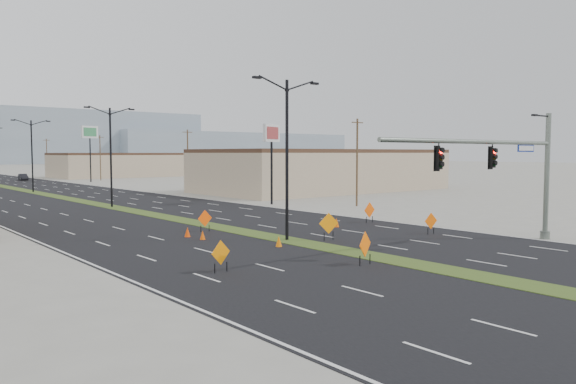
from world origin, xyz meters
TOP-DOWN VIEW (x-y plane):
  - ground at (0.00, 0.00)m, footprint 600.00×600.00m
  - building_se_near at (34.00, 45.00)m, footprint 36.00×18.00m
  - building_se_far at (38.00, 110.00)m, footprint 44.00×16.00m
  - mesa_east at (180.00, 290.00)m, footprint 160.00×50.00m
  - signal_mast at (8.56, 2.00)m, footprint 16.30×0.60m
  - streetlight_0 at (0.00, 12.00)m, footprint 5.15×0.24m
  - streetlight_1 at (0.00, 40.00)m, footprint 5.15×0.24m
  - streetlight_2 at (0.00, 68.00)m, footprint 5.15×0.24m
  - utility_pole_0 at (20.00, 25.00)m, footprint 1.60×0.20m
  - utility_pole_1 at (20.00, 60.00)m, footprint 1.60×0.20m
  - utility_pole_2 at (20.00, 95.00)m, footprint 1.60×0.20m
  - utility_pole_3 at (20.00, 130.00)m, footprint 1.60×0.20m
  - car_mid at (8.04, 104.85)m, footprint 1.73×4.08m
  - construction_sign_0 at (-8.39, 6.56)m, footprint 1.12×0.25m
  - construction_sign_1 at (-2.00, 3.53)m, footprint 1.19×0.43m
  - construction_sign_2 at (-2.00, 18.57)m, footprint 1.15×0.12m
  - construction_sign_3 at (2.00, 10.31)m, footprint 1.26×0.46m
  - construction_sign_4 at (9.17, 7.84)m, footprint 1.10×0.21m
  - construction_sign_5 at (10.61, 14.70)m, footprint 1.23×0.09m
  - cone_0 at (-3.97, 15.59)m, footprint 0.45×0.45m
  - cone_1 at (-1.92, 10.40)m, footprint 0.50×0.50m
  - cone_2 at (6.81, 14.52)m, footprint 0.47×0.47m
  - cone_3 at (-4.16, 17.19)m, footprint 0.47×0.47m
  - pole_sign_east_near at (14.48, 32.22)m, footprint 2.74×1.26m
  - pole_sign_east_far at (16.29, 90.26)m, footprint 3.42×1.21m

SIDE VIEW (x-z plane):
  - ground at x=0.00m, z-range 0.00..0.00m
  - cone_0 at x=-3.97m, z-range 0.00..0.59m
  - cone_1 at x=-1.92m, z-range 0.00..0.65m
  - cone_3 at x=-4.16m, z-range 0.00..0.67m
  - cone_2 at x=6.81m, z-range 0.00..0.68m
  - car_mid at x=8.04m, z-range 0.00..1.31m
  - construction_sign_4 at x=9.17m, z-range 0.12..1.59m
  - construction_sign_0 at x=-8.39m, z-range 0.13..1.63m
  - construction_sign_2 at x=-2.00m, z-range 0.13..1.66m
  - construction_sign_5 at x=10.61m, z-range 0.14..1.77m
  - construction_sign_1 at x=-2.00m, z-range 0.15..1.80m
  - construction_sign_3 at x=2.00m, z-range 0.16..1.91m
  - building_se_far at x=38.00m, z-range 0.00..5.00m
  - building_se_near at x=34.00m, z-range 0.00..5.50m
  - utility_pole_0 at x=20.00m, z-range 0.17..9.17m
  - utility_pole_1 at x=20.00m, z-range 0.17..9.17m
  - utility_pole_2 at x=20.00m, z-range 0.17..9.17m
  - utility_pole_3 at x=20.00m, z-range 0.17..9.17m
  - signal_mast at x=8.56m, z-range 0.79..8.79m
  - streetlight_0 at x=0.00m, z-range 0.41..10.43m
  - streetlight_1 at x=0.00m, z-range 0.41..10.43m
  - streetlight_2 at x=0.00m, z-range 0.41..10.43m
  - pole_sign_east_near at x=14.48m, z-range 2.63..11.16m
  - pole_sign_east_far at x=16.29m, z-range 3.40..13.95m
  - mesa_east at x=180.00m, z-range 0.00..18.00m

